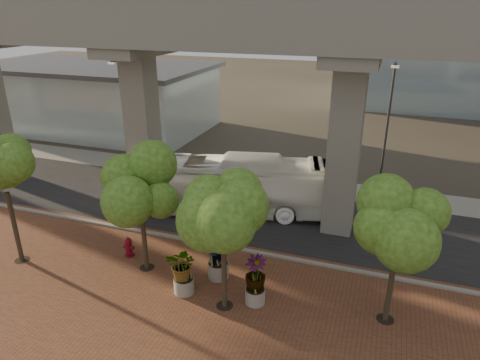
% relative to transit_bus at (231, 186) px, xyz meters
% --- Properties ---
extents(ground, '(160.00, 160.00, 0.00)m').
position_rel_transit_bus_xyz_m(ground, '(0.33, -2.09, -1.71)').
color(ground, '#332E25').
rests_on(ground, ground).
extents(brick_plaza, '(70.00, 13.00, 0.06)m').
position_rel_transit_bus_xyz_m(brick_plaza, '(0.33, -10.09, -1.68)').
color(brick_plaza, brown).
rests_on(brick_plaza, ground).
extents(asphalt_road, '(90.00, 8.00, 0.04)m').
position_rel_transit_bus_xyz_m(asphalt_road, '(0.33, -0.09, -1.69)').
color(asphalt_road, black).
rests_on(asphalt_road, ground).
extents(curb_strip, '(70.00, 0.25, 0.16)m').
position_rel_transit_bus_xyz_m(curb_strip, '(0.33, -4.09, -1.63)').
color(curb_strip, gray).
rests_on(curb_strip, ground).
extents(far_sidewalk, '(90.00, 3.00, 0.06)m').
position_rel_transit_bus_xyz_m(far_sidewalk, '(0.33, 5.41, -1.68)').
color(far_sidewalk, gray).
rests_on(far_sidewalk, ground).
extents(transit_viaduct, '(72.00, 5.60, 12.40)m').
position_rel_transit_bus_xyz_m(transit_viaduct, '(0.33, -0.09, 5.57)').
color(transit_viaduct, gray).
rests_on(transit_viaduct, ground).
extents(station_pavilion, '(23.00, 13.00, 6.30)m').
position_rel_transit_bus_xyz_m(station_pavilion, '(-19.67, 13.91, 1.50)').
color(station_pavilion, silver).
rests_on(station_pavilion, ground).
extents(transit_bus, '(12.62, 5.59, 3.43)m').
position_rel_transit_bus_xyz_m(transit_bus, '(0.00, 0.00, 0.00)').
color(transit_bus, white).
rests_on(transit_bus, ground).
extents(fire_hydrant, '(0.52, 0.46, 1.03)m').
position_rel_transit_bus_xyz_m(fire_hydrant, '(-3.04, -6.40, -1.16)').
color(fire_hydrant, maroon).
rests_on(fire_hydrant, ground).
extents(planter_front, '(1.95, 1.95, 2.15)m').
position_rel_transit_bus_xyz_m(planter_front, '(0.83, -8.12, -0.35)').
color(planter_front, gray).
rests_on(planter_front, ground).
extents(planter_right, '(2.07, 2.07, 2.21)m').
position_rel_transit_bus_xyz_m(planter_right, '(3.96, -7.77, -0.31)').
color(planter_right, gray).
rests_on(planter_right, ground).
extents(planter_left, '(2.11, 2.11, 2.32)m').
position_rel_transit_bus_xyz_m(planter_left, '(1.82, -6.59, -0.24)').
color(planter_left, '#A59F95').
rests_on(planter_left, ground).
extents(street_tree_far_west, '(3.36, 3.36, 6.14)m').
position_rel_transit_bus_xyz_m(street_tree_far_west, '(-7.80, -8.49, 2.93)').
color(street_tree_far_west, '#453A27').
rests_on(street_tree_far_west, ground).
extents(street_tree_near_west, '(3.72, 3.72, 5.85)m').
position_rel_transit_bus_xyz_m(street_tree_near_west, '(-1.68, -7.03, 2.49)').
color(street_tree_near_west, '#453A27').
rests_on(street_tree_near_west, ground).
extents(street_tree_near_east, '(3.90, 3.90, 6.37)m').
position_rel_transit_bus_xyz_m(street_tree_near_east, '(2.83, -8.41, 2.92)').
color(street_tree_near_east, '#453A27').
rests_on(street_tree_near_east, ground).
extents(street_tree_far_east, '(3.53, 3.53, 5.91)m').
position_rel_transit_bus_xyz_m(street_tree_far_east, '(9.17, -7.07, 2.63)').
color(street_tree_far_east, '#453A27').
rests_on(street_tree_far_east, ground).
extents(streetlamp_west, '(0.40, 1.17, 8.04)m').
position_rel_transit_bus_xyz_m(streetlamp_west, '(-10.36, 4.87, 2.98)').
color(streetlamp_west, '#333238').
rests_on(streetlamp_west, ground).
extents(streetlamp_east, '(0.43, 1.25, 8.64)m').
position_rel_transit_bus_xyz_m(streetlamp_east, '(8.30, 4.80, 3.33)').
color(streetlamp_east, '#313036').
rests_on(streetlamp_east, ground).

